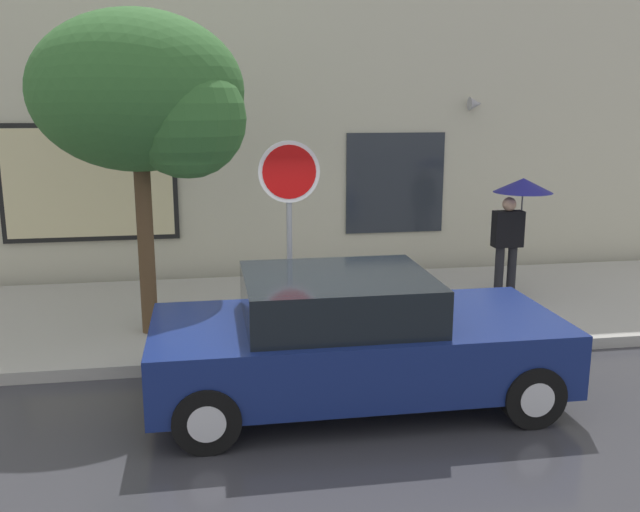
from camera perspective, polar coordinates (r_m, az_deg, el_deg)
ground_plane at (r=7.65m, az=-3.80°, el=-12.01°), size 60.00×60.00×0.00m
sidewalk at (r=10.42m, az=-5.44°, el=-4.76°), size 20.00×4.00×0.15m
building_facade at (r=12.44m, az=-6.69°, el=13.97°), size 20.00×0.67×7.00m
parked_car at (r=7.47m, az=2.70°, el=-6.84°), size 4.29×1.96×1.41m
pedestrian_with_umbrella at (r=11.22m, az=15.80°, el=4.04°), size 0.90×0.90×1.85m
street_tree at (r=9.10m, az=-13.89°, el=12.41°), size 2.65×2.25×4.13m
stop_sign at (r=8.65m, az=-2.52°, el=4.44°), size 0.76×0.10×2.55m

